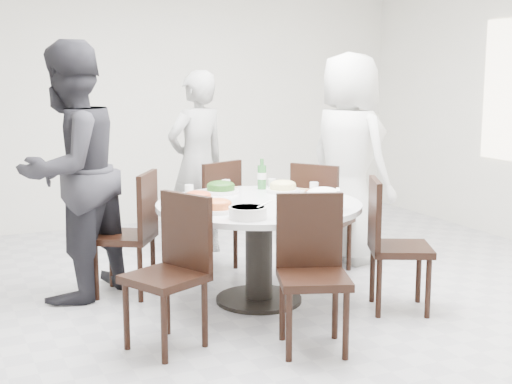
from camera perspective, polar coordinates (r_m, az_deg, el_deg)
name	(u,v)px	position (r m, az deg, el deg)	size (l,w,h in m)	color
floor	(274,297)	(5.48, 1.46, -8.39)	(6.00, 6.00, 0.01)	#B7B7BC
wall_back	(153,97)	(8.00, -8.22, 7.52)	(6.00, 0.01, 2.80)	white
dining_table	(259,252)	(5.28, 0.23, -4.85)	(1.50, 1.50, 0.75)	silver
chair_ne	(323,218)	(6.02, 5.40, -2.07)	(0.42, 0.42, 0.95)	black
chair_n	(207,215)	(6.13, -3.92, -1.84)	(0.42, 0.42, 0.95)	black
chair_nw	(124,234)	(5.51, -10.50, -3.31)	(0.42, 0.42, 0.95)	black
chair_sw	(165,274)	(4.42, -7.31, -6.54)	(0.42, 0.42, 0.95)	black
chair_s	(314,275)	(4.37, 4.63, -6.66)	(0.42, 0.42, 0.95)	black
chair_se	(401,245)	(5.17, 11.49, -4.21)	(0.42, 0.42, 0.95)	black
diner_right	(349,158)	(6.38, 7.41, 2.70)	(0.91, 0.59, 1.86)	silver
diner_middle	(197,164)	(6.58, -4.73, 2.27)	(0.62, 0.41, 1.70)	black
diner_left	(70,172)	(5.43, -14.64, 1.56)	(0.93, 0.73, 1.92)	black
dish_greens	(221,189)	(5.58, -2.84, 0.28)	(0.28, 0.28, 0.07)	white
dish_pale	(283,188)	(5.63, 2.17, 0.35)	(0.26, 0.26, 0.07)	white
dish_orange	(198,199)	(5.16, -4.67, -0.56)	(0.25, 0.25, 0.07)	white
dish_redbrown	(318,197)	(5.25, 5.01, -0.38)	(0.28, 0.28, 0.07)	white
dish_tofu	(218,207)	(4.85, -3.09, -1.24)	(0.25, 0.25, 0.06)	white
rice_bowl	(323,201)	(4.94, 5.42, -0.75)	(0.27, 0.27, 0.12)	silver
soup_bowl	(248,213)	(4.64, -0.66, -1.66)	(0.25, 0.25, 0.08)	white
beverage_bottle	(262,174)	(5.76, 0.48, 1.46)	(0.07, 0.07, 0.25)	#2B6D30
tea_cups	(229,184)	(5.79, -2.20, 0.66)	(0.07, 0.07, 0.08)	white
chopsticks	(218,188)	(5.81, -3.04, 0.35)	(0.24, 0.04, 0.01)	tan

